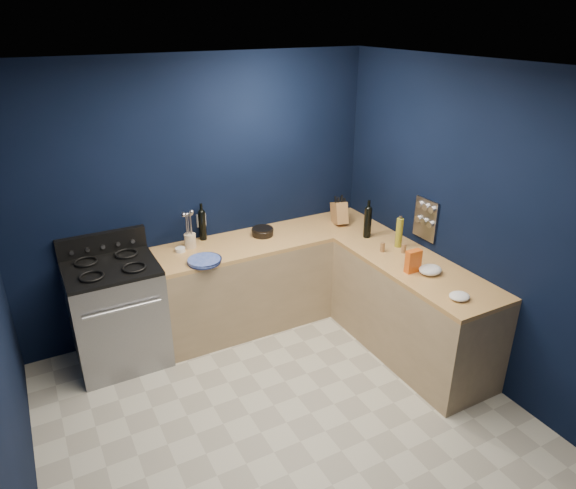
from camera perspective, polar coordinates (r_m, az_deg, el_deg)
floor at (r=4.22m, az=-0.18°, el=-19.23°), size 3.50×3.50×0.02m
ceiling at (r=3.07m, az=-0.24°, el=18.91°), size 3.50×3.50×0.02m
wall_back at (r=4.95m, az=-9.85°, el=5.12°), size 3.50×0.02×2.60m
wall_right at (r=4.48m, az=20.10°, el=1.86°), size 0.02×3.50×2.60m
wall_front at (r=2.35m, az=21.94°, el=-20.90°), size 3.50×0.02×2.60m
cab_back at (r=5.23m, az=-1.77°, el=-3.85°), size 2.30×0.63×0.86m
top_back at (r=5.03m, az=-1.84°, el=0.67°), size 2.30×0.63×0.04m
cab_right at (r=4.82m, az=13.51°, el=-7.23°), size 0.63×1.67×0.86m
top_right at (r=4.61m, az=14.05°, el=-2.45°), size 0.63×1.67×0.04m
gas_range at (r=4.82m, az=-18.34°, el=-7.49°), size 0.76×0.66×0.92m
oven_door at (r=4.56m, az=-17.54°, el=-9.49°), size 0.59×0.02×0.42m
cooktop at (r=4.59m, az=-19.11°, el=-2.43°), size 0.76×0.66×0.03m
backguard at (r=4.82m, az=-19.93°, el=0.12°), size 0.76×0.06×0.20m
spice_panel at (r=4.86m, az=15.02°, el=2.73°), size 0.02×0.28×0.38m
wall_outlet at (r=5.01m, az=-9.59°, el=2.68°), size 0.09×0.02×0.13m
plate_stack at (r=4.55m, az=-9.29°, el=-1.81°), size 0.34×0.34×0.04m
ramekin at (r=4.81m, az=-11.85°, el=-0.56°), size 0.12×0.12×0.04m
utensil_crock at (r=4.85m, az=-10.79°, el=0.41°), size 0.13×0.13×0.14m
wine_bottle_back at (r=4.98m, az=-9.47°, el=2.08°), size 0.07×0.07×0.28m
lemon_basket at (r=5.04m, az=-2.83°, el=1.43°), size 0.22×0.22×0.08m
knife_block at (r=5.34m, az=5.71°, el=3.49°), size 0.18×0.28×0.27m
wine_bottle_right at (r=5.02m, az=8.82°, el=2.40°), size 0.08×0.08×0.30m
oil_bottle at (r=4.87m, az=12.22°, el=1.29°), size 0.07×0.07×0.28m
spice_jar_near at (r=4.77m, az=10.44°, el=-0.28°), size 0.04×0.04×0.09m
spice_jar_far at (r=4.79m, az=12.71°, el=-0.44°), size 0.06×0.06×0.08m
crouton_bag at (r=4.43m, az=13.71°, el=-1.81°), size 0.13×0.06×0.20m
towel_front at (r=4.47m, az=15.50°, el=-2.72°), size 0.25×0.24×0.07m
towel_end at (r=4.15m, az=18.47°, el=-5.46°), size 0.17×0.15×0.05m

